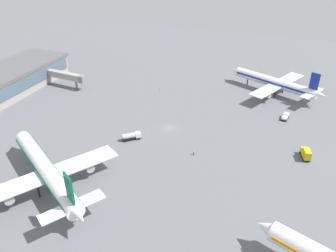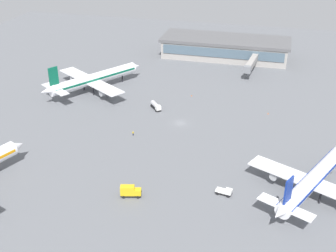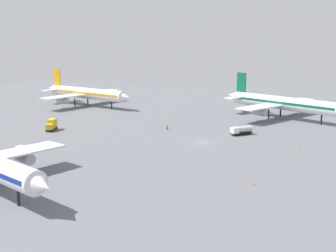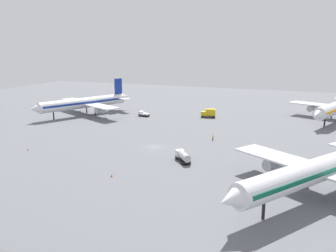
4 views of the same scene
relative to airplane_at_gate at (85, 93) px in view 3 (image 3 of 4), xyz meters
The scene contains 9 objects.
ground 76.88m from the airplane_at_gate, 130.76° to the right, with size 288.00×288.00×0.00m, color slate.
airplane_at_gate is the anchor object (origin of this frame).
airplane_distant 78.44m from the airplane_at_gate, 96.10° to the right, with size 35.95×42.71×14.77m.
catering_truck 48.59m from the airplane_at_gate, 165.62° to the right, with size 5.89×3.29×3.30m.
pushback_tractor 74.37m from the airplane_at_gate, 164.90° to the right, with size 4.67×2.85×1.90m.
fuel_truck 77.54m from the airplane_at_gate, 119.66° to the right, with size 5.44×6.09×2.50m.
ground_crew_worker 58.19m from the airplane_at_gate, 129.19° to the right, with size 0.43×0.58×1.67m.
safety_cone_near_gate 96.42m from the airplane_at_gate, 120.71° to the right, with size 0.44×0.44×0.60m, color #EA590C.
safety_cone_mid_apron 109.13m from the airplane_at_gate, 137.52° to the right, with size 0.44×0.44×0.60m, color #EA590C.
Camera 3 is at (-105.14, -19.68, 25.87)m, focal length 44.60 mm.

